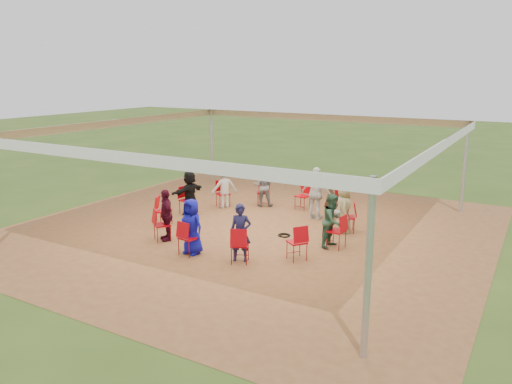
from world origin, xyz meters
The scene contains 27 objects.
ground centered at (0.00, 0.00, 0.00)m, with size 80.00×80.00×0.00m, color #365119.
dirt_patch centered at (0.00, 0.00, 0.01)m, with size 13.00×13.00×0.00m, color brown.
tent centered at (0.00, 0.00, 2.37)m, with size 10.33×10.33×3.00m.
chair_0 centered at (2.50, 1.07, 0.45)m, with size 0.42×0.44×0.90m, color #B3020B, non-canonical shape.
chair_1 centered at (1.62, 2.18, 0.45)m, with size 0.42×0.44×0.90m, color #B3020B, non-canonical shape.
chair_2 centered at (0.32, 2.70, 0.45)m, with size 0.42×0.44×0.90m, color #B3020B, non-canonical shape.
chair_3 centered at (-1.07, 2.50, 0.45)m, with size 0.42×0.44×0.90m, color #B3020B, non-canonical shape.
chair_4 centered at (-2.18, 1.62, 0.45)m, with size 0.42×0.44×0.90m, color #B3020B, non-canonical shape.
chair_5 centered at (-2.70, 0.32, 0.45)m, with size 0.42×0.44×0.90m, color #B3020B, non-canonical shape.
chair_6 centered at (-2.50, -1.07, 0.45)m, with size 0.42×0.44×0.90m, color #B3020B, non-canonical shape.
chair_7 centered at (-1.62, -2.18, 0.45)m, with size 0.42×0.44×0.90m, color #B3020B, non-canonical shape.
chair_8 centered at (-0.32, -2.70, 0.45)m, with size 0.42×0.44×0.90m, color #B3020B, non-canonical shape.
chair_9 centered at (1.07, -2.50, 0.45)m, with size 0.42×0.44×0.90m, color #B3020B, non-canonical shape.
chair_10 centered at (2.18, -1.62, 0.45)m, with size 0.42×0.44×0.90m, color #B3020B, non-canonical shape.
chair_11 centered at (2.70, -0.32, 0.45)m, with size 0.42×0.44×0.90m, color #B3020B, non-canonical shape.
person_seated_0 centered at (2.39, 1.03, 0.72)m, with size 0.70×0.39×1.43m, color #928A5A.
person_seated_1 centered at (1.55, 2.08, 0.72)m, with size 0.52×0.34×1.43m, color brown.
person_seated_2 centered at (-1.03, 2.39, 0.72)m, with size 0.69×0.40×1.43m, color slate.
person_seated_3 centered at (-2.08, 1.55, 0.72)m, with size 0.92×0.46×1.43m, color #B7B3A3.
person_seated_4 centered at (-2.58, 0.30, 0.72)m, with size 1.32×0.50×1.43m, color black.
person_seated_5 centered at (-1.55, -2.08, 0.72)m, with size 0.84×0.43×1.43m, color #3F0A1A.
person_seated_6 centered at (-0.30, -2.58, 0.72)m, with size 0.70×0.39×1.43m, color #0F0F95.
person_seated_7 centered at (1.03, -2.39, 0.72)m, with size 0.52×0.34×1.43m, color #171638.
person_seated_8 centered at (2.58, -0.30, 0.72)m, with size 0.69×0.40×1.43m, color #284C35.
standing_person centered at (1.17, 1.85, 0.83)m, with size 0.97×0.50×1.65m, color silver.
cable_coil centered at (1.10, -0.17, 0.02)m, with size 0.44×0.44×0.03m.
laptop centered at (2.24, 0.96, 0.67)m, with size 0.35×0.39×0.22m.
Camera 1 is at (7.13, -12.15, 4.49)m, focal length 35.00 mm.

